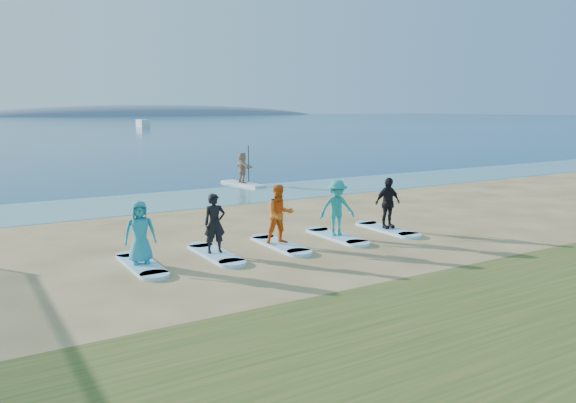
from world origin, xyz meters
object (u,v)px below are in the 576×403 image
student_3 (337,208)px  surfboard_4 (387,229)px  student_0 (140,232)px  surfboard_1 (215,254)px  boat_offshore_b (143,127)px  student_4 (388,203)px  student_1 (215,223)px  surfboard_2 (280,245)px  surfboard_3 (337,236)px  surfboard_0 (141,265)px  paddleboarder (242,168)px  student_2 (280,214)px  paddleboard (243,184)px

student_3 → surfboard_4: bearing=16.2°
student_0 → surfboard_1: 2.16m
student_3 → boat_offshore_b: bearing=92.3°
student_4 → surfboard_1: bearing=-178.5°
boat_offshore_b → student_1: (-29.80, -104.54, 0.88)m
surfboard_1 → student_3: bearing=0.0°
surfboard_2 → surfboard_3: bearing=0.0°
surfboard_3 → student_3: bearing=0.0°
surfboard_0 → surfboard_4: same height
student_0 → boat_offshore_b: bearing=83.8°
boat_offshore_b → surfboard_0: bearing=-103.9°
paddleboarder → surfboard_2: (-4.93, -12.17, -0.85)m
surfboard_0 → surfboard_1: bearing=0.0°
student_3 → surfboard_4: student_3 is taller
surfboard_0 → student_0: student_0 is taller
boat_offshore_b → student_4: (-23.81, -104.54, 0.91)m
surfboard_0 → surfboard_1: size_ratio=1.00×
boat_offshore_b → surfboard_2: size_ratio=2.33×
student_2 → surfboard_3: bearing=9.6°
surfboard_2 → student_1: bearing=180.0°
student_1 → surfboard_3: student_1 is taller
surfboard_2 → surfboard_3: same height
boat_offshore_b → surfboard_3: size_ratio=2.33×
student_0 → surfboard_2: (4.00, 0.00, -0.83)m
paddleboarder → surfboard_1: size_ratio=0.71×
paddleboard → surfboard_3: 12.52m
surfboard_2 → student_2: student_2 is taller
student_3 → surfboard_2: bearing=-163.8°
student_2 → surfboard_3: (2.00, 0.00, -0.89)m
surfboard_0 → surfboard_2: same height
boat_offshore_b → surfboard_1: boat_offshore_b is taller
paddleboard → student_4: size_ratio=1.84×
student_4 → student_3: bearing=-178.5°
student_4 → paddleboarder: bearing=87.2°
paddleboard → student_2: (-4.93, -12.17, 0.87)m
surfboard_0 → student_1: 2.17m
surfboard_1 → surfboard_0: bearing=180.0°
surfboard_3 → surfboard_4: 2.00m
student_1 → surfboard_3: bearing=8.6°
student_1 → surfboard_2: size_ratio=0.72×
student_1 → student_4: student_4 is taller
student_2 → surfboard_0: bearing=-170.4°
student_1 → student_2: student_2 is taller
boat_offshore_b → student_3: size_ratio=3.05×
paddleboarder → student_4: size_ratio=0.96×
paddleboarder → surfboard_1: paddleboarder is taller
boat_offshore_b → surfboard_3: 107.68m
surfboard_4 → student_4: size_ratio=1.35×
paddleboard → student_0: bearing=-135.6°
paddleboarder → boat_offshore_b: (22.87, 92.37, -0.90)m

